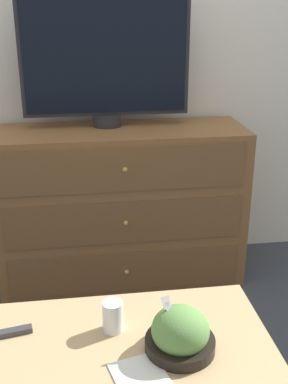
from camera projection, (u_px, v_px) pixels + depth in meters
ground_plane at (119, 253)px, 2.97m from camera, size 12.00×12.00×0.00m
wall_back at (114, 31)px, 2.51m from camera, size 12.00×0.05×2.60m
dresser at (122, 206)px, 2.59m from camera, size 1.29×0.44×0.84m
tv at (105, 59)px, 2.38m from camera, size 0.84×0.14×0.65m
coffee_table at (107, 364)px, 1.47m from camera, size 1.01×0.53×0.48m
takeout_bowl at (180, 334)px, 1.41m from camera, size 0.21×0.21×0.17m
drink_cup at (113, 318)px, 1.50m from camera, size 0.07×0.07×0.10m
napkin at (139, 375)px, 1.33m from camera, size 0.17×0.17×0.00m
remote_control at (7, 333)px, 1.49m from camera, size 0.15×0.06×0.02m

